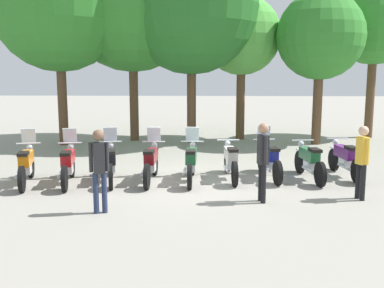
{
  "coord_description": "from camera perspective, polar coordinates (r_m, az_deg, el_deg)",
  "views": [
    {
      "loc": [
        0.41,
        -11.6,
        2.88
      ],
      "look_at": [
        0.0,
        0.5,
        0.9
      ],
      "focal_mm": 42.18,
      "sensor_mm": 36.0,
      "label": 1
    }
  ],
  "objects": [
    {
      "name": "ground_plane",
      "position": [
        11.96,
        -0.08,
        -4.65
      ],
      "size": [
        80.0,
        80.0,
        0.0
      ],
      "primitive_type": "plane",
      "color": "gray"
    },
    {
      "name": "motorcycle_0",
      "position": [
        12.24,
        -20.22,
        -2.42
      ],
      "size": [
        0.76,
        2.15,
        1.37
      ],
      "rotation": [
        0.0,
        0.0,
        1.81
      ],
      "color": "black",
      "rests_on": "ground_plane"
    },
    {
      "name": "motorcycle_1",
      "position": [
        11.98,
        -15.4,
        -2.43
      ],
      "size": [
        0.66,
        2.17,
        1.37
      ],
      "rotation": [
        0.0,
        0.0,
        1.75
      ],
      "color": "black",
      "rests_on": "ground_plane"
    },
    {
      "name": "motorcycle_2",
      "position": [
        11.94,
        -10.26,
        -2.27
      ],
      "size": [
        0.7,
        2.17,
        1.37
      ],
      "rotation": [
        0.0,
        0.0,
        1.77
      ],
      "color": "black",
      "rests_on": "ground_plane"
    },
    {
      "name": "motorcycle_3",
      "position": [
        11.82,
        -5.19,
        -2.28
      ],
      "size": [
        0.62,
        2.19,
        1.37
      ],
      "rotation": [
        0.0,
        0.0,
        1.56
      ],
      "color": "black",
      "rests_on": "ground_plane"
    },
    {
      "name": "motorcycle_4",
      "position": [
        11.79,
        -0.1,
        -2.27
      ],
      "size": [
        0.62,
        2.19,
        1.37
      ],
      "rotation": [
        0.0,
        0.0,
        1.56
      ],
      "color": "black",
      "rests_on": "ground_plane"
    },
    {
      "name": "motorcycle_5",
      "position": [
        12.09,
        4.9,
        -2.08
      ],
      "size": [
        0.62,
        2.19,
        0.99
      ],
      "rotation": [
        0.0,
        0.0,
        1.65
      ],
      "color": "black",
      "rests_on": "ground_plane"
    },
    {
      "name": "motorcycle_6",
      "position": [
        12.34,
        9.71,
        -1.89
      ],
      "size": [
        0.62,
        2.18,
        1.37
      ],
      "rotation": [
        0.0,
        0.0,
        1.71
      ],
      "color": "black",
      "rests_on": "ground_plane"
    },
    {
      "name": "motorcycle_7",
      "position": [
        12.39,
        14.6,
        -2.07
      ],
      "size": [
        0.62,
        2.18,
        0.99
      ],
      "rotation": [
        0.0,
        0.0,
        1.7
      ],
      "color": "black",
      "rests_on": "ground_plane"
    },
    {
      "name": "motorcycle_8",
      "position": [
        13.01,
        18.75,
        -1.74
      ],
      "size": [
        0.62,
        2.19,
        0.99
      ],
      "rotation": [
        0.0,
        0.0,
        1.69
      ],
      "color": "black",
      "rests_on": "ground_plane"
    },
    {
      "name": "person_0",
      "position": [
        9.25,
        -11.65,
        -2.57
      ],
      "size": [
        0.41,
        0.29,
        1.72
      ],
      "rotation": [
        0.0,
        0.0,
        1.88
      ],
      "color": "#232D4C",
      "rests_on": "ground_plane"
    },
    {
      "name": "person_1",
      "position": [
        10.72,
        20.71,
        -1.54
      ],
      "size": [
        0.28,
        0.4,
        1.67
      ],
      "rotation": [
        0.0,
        0.0,
        0.35
      ],
      "color": "black",
      "rests_on": "ground_plane"
    },
    {
      "name": "person_2",
      "position": [
        9.95,
        8.95,
        -1.49
      ],
      "size": [
        0.28,
        0.41,
        1.76
      ],
      "rotation": [
        0.0,
        0.0,
        0.25
      ],
      "color": "black",
      "rests_on": "ground_plane"
    },
    {
      "name": "tree_0",
      "position": [
        18.35,
        -16.58,
        16.51
      ],
      "size": [
        5.01,
        5.01,
        7.82
      ],
      "color": "brown",
      "rests_on": "ground_plane"
    },
    {
      "name": "tree_1",
      "position": [
        18.96,
        -7.6,
        17.39
      ],
      "size": [
        5.56,
        5.56,
        8.36
      ],
      "color": "brown",
      "rests_on": "ground_plane"
    },
    {
      "name": "tree_2",
      "position": [
        18.19,
        -0.07,
        16.99
      ],
      "size": [
        5.24,
        5.24,
        7.95
      ],
      "color": "brown",
      "rests_on": "ground_plane"
    },
    {
      "name": "tree_3",
      "position": [
        19.14,
        6.29,
        13.39
      ],
      "size": [
        3.24,
        3.24,
        5.92
      ],
      "color": "brown",
      "rests_on": "ground_plane"
    },
    {
      "name": "tree_4",
      "position": [
        18.31,
        15.93,
        12.96
      ],
      "size": [
        3.35,
        3.35,
        5.87
      ],
      "color": "brown",
      "rests_on": "ground_plane"
    },
    {
      "name": "tree_5",
      "position": [
        20.98,
        22.12,
        14.03
      ],
      "size": [
        3.55,
        3.55,
        6.66
      ],
      "color": "brown",
      "rests_on": "ground_plane"
    }
  ]
}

